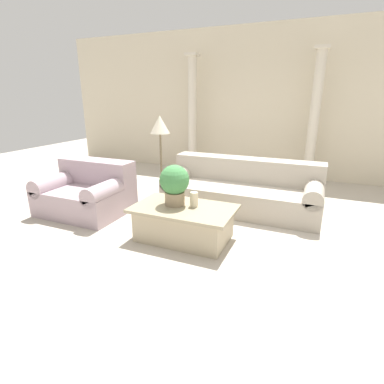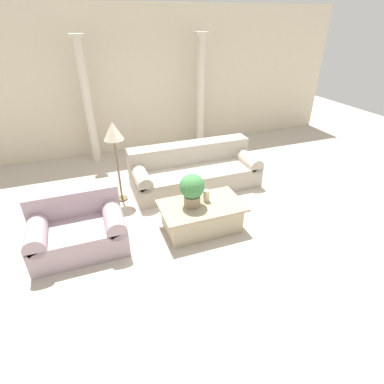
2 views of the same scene
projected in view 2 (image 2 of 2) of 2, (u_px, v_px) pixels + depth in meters
name	position (u px, v px, depth m)	size (l,w,h in m)	color
ground_plane	(198.00, 209.00, 5.23)	(16.00, 16.00, 0.00)	#BCB2A3
wall_back	(148.00, 82.00, 7.05)	(10.00, 0.06, 3.20)	beige
sofa_long	(194.00, 170.00, 5.86)	(2.44, 1.00, 0.78)	#ADA393
loveseat	(77.00, 224.00, 4.31)	(1.28, 1.00, 0.78)	#AB959E
coffee_table	(201.00, 216.00, 4.67)	(1.27, 0.77, 0.44)	tan
potted_plant	(192.00, 189.00, 4.40)	(0.38, 0.38, 0.52)	#937F60
pillar_candle	(206.00, 196.00, 4.61)	(0.10, 0.10, 0.19)	beige
floor_lamp	(114.00, 135.00, 4.91)	(0.33, 0.33, 1.45)	brown
column_left	(88.00, 102.00, 6.38)	(0.27, 0.27, 2.64)	beige
column_right	(201.00, 93.00, 7.17)	(0.27, 0.27, 2.64)	beige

